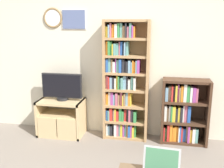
{
  "coord_description": "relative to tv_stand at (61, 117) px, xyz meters",
  "views": [
    {
      "loc": [
        0.74,
        -1.97,
        1.82
      ],
      "look_at": [
        0.15,
        1.14,
        1.05
      ],
      "focal_mm": 42.0,
      "sensor_mm": 36.0,
      "label": 1
    }
  ],
  "objects": [
    {
      "name": "wall_back",
      "position": [
        0.81,
        0.29,
        1.01
      ],
      "size": [
        5.82,
        0.09,
        2.6
      ],
      "color": "beige",
      "rests_on": "ground_plane"
    },
    {
      "name": "television",
      "position": [
        0.02,
        0.04,
        0.51
      ],
      "size": [
        0.65,
        0.18,
        0.43
      ],
      "color": "black",
      "rests_on": "tv_stand"
    },
    {
      "name": "tv_stand",
      "position": [
        0.0,
        0.0,
        0.0
      ],
      "size": [
        0.72,
        0.45,
        0.58
      ],
      "color": "tan",
      "rests_on": "ground_plane"
    },
    {
      "name": "bookshelf_tall",
      "position": [
        1.0,
        0.11,
        0.6
      ],
      "size": [
        0.68,
        0.29,
        1.84
      ],
      "color": "tan",
      "rests_on": "ground_plane"
    },
    {
      "name": "bookshelf_short",
      "position": [
        1.9,
        0.11,
        0.18
      ],
      "size": [
        0.69,
        0.31,
        0.98
      ],
      "color": "#472D1E",
      "rests_on": "ground_plane"
    }
  ]
}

